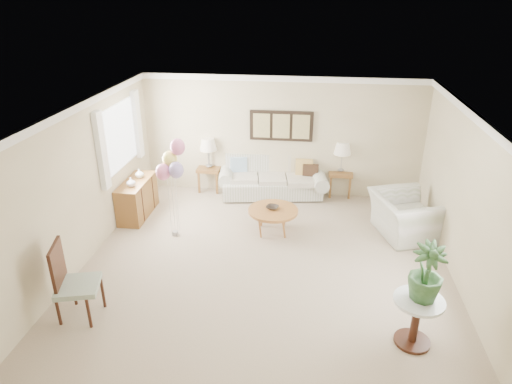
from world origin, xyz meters
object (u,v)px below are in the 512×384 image
Objects in this scene: coffee_table at (273,211)px; armchair at (404,216)px; accent_chair at (71,280)px; sofa at (273,180)px; balloon_cluster at (172,163)px.

coffee_table is 2.42m from armchair.
sofa is at bearing 62.38° from accent_chair.
accent_chair is at bearing -132.44° from coffee_table.
coffee_table is at bearing 10.32° from balloon_cluster.
coffee_table is at bearing 77.07° from armchair.
accent_chair is at bearing -107.02° from balloon_cluster.
armchair is 5.75m from accent_chair.
balloon_cluster reaches higher than sofa.
sofa reaches higher than armchair.
armchair is 1.06× the size of accent_chair.
coffee_table is at bearing 47.56° from accent_chair.
sofa is 2.82m from balloon_cluster.
balloon_cluster reaches higher than accent_chair.
balloon_cluster is (-1.60, -2.05, 1.09)m from sofa.
sofa is at bearing 41.69° from armchair.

